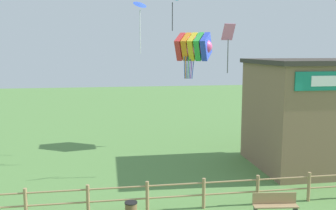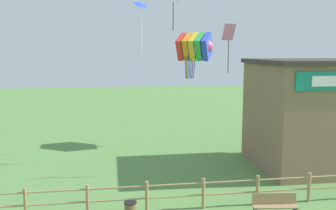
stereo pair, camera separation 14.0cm
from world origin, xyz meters
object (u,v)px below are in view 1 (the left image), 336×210
(kite_rainbow_parafoil, at_px, (193,47))
(kite_pink_diamond, at_px, (228,39))
(kite_blue_delta, at_px, (140,8))
(seaside_building, at_px, (313,113))
(park_bench_by_building, at_px, (275,204))

(kite_rainbow_parafoil, bearing_deg, kite_pink_diamond, -87.23)
(kite_pink_diamond, height_order, kite_blue_delta, kite_blue_delta)
(kite_pink_diamond, bearing_deg, seaside_building, 6.47)
(kite_rainbow_parafoil, height_order, kite_blue_delta, kite_blue_delta)
(park_bench_by_building, bearing_deg, kite_rainbow_parafoil, 92.97)
(park_bench_by_building, xyz_separation_m, kite_blue_delta, (-4.31, 10.22, 8.50))
(park_bench_by_building, height_order, kite_pink_diamond, kite_pink_diamond)
(kite_pink_diamond, bearing_deg, kite_blue_delta, 129.41)
(seaside_building, height_order, kite_pink_diamond, kite_pink_diamond)
(park_bench_by_building, relative_size, kite_pink_diamond, 0.72)
(park_bench_by_building, height_order, kite_rainbow_parafoil, kite_rainbow_parafoil)
(seaside_building, relative_size, park_bench_by_building, 3.74)
(kite_rainbow_parafoil, bearing_deg, kite_blue_delta, -157.70)
(kite_blue_delta, bearing_deg, seaside_building, -24.88)
(kite_rainbow_parafoil, relative_size, kite_blue_delta, 0.99)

